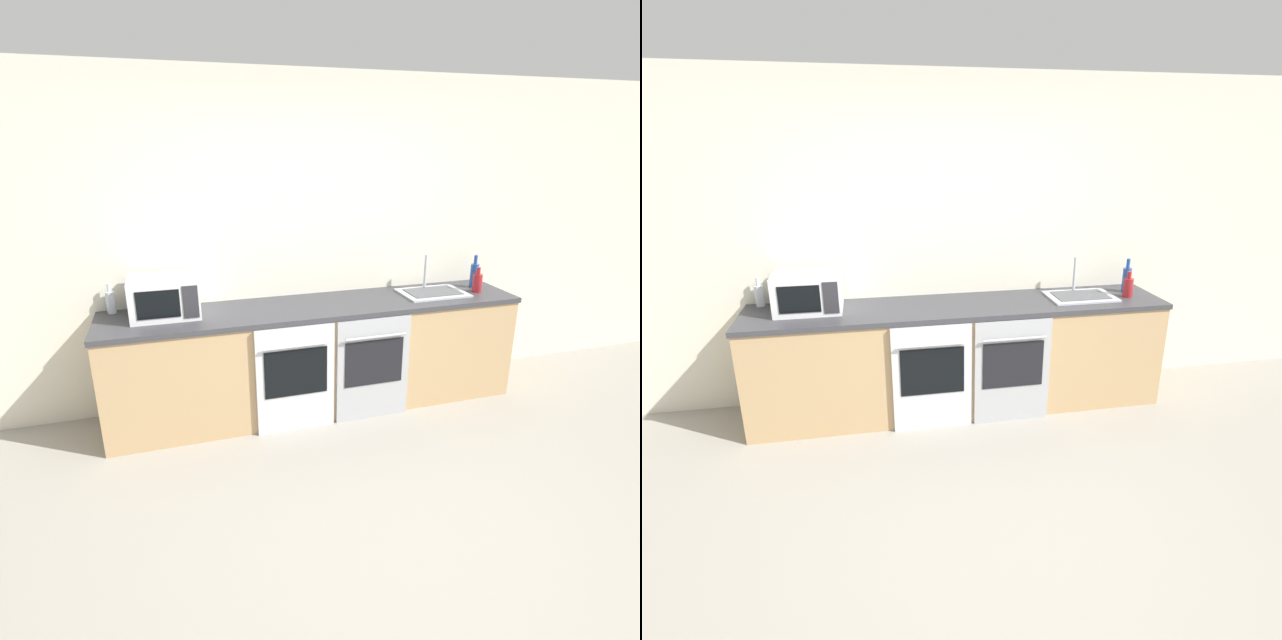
{
  "view_description": "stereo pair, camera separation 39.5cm",
  "coord_description": "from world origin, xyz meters",
  "views": [
    {
      "loc": [
        -1.07,
        -1.92,
        2.07
      ],
      "look_at": [
        0.02,
        1.64,
        0.75
      ],
      "focal_mm": 28.0,
      "sensor_mm": 36.0,
      "label": 1
    },
    {
      "loc": [
        -0.68,
        -2.02,
        2.07
      ],
      "look_at": [
        0.02,
        1.64,
        0.75
      ],
      "focal_mm": 28.0,
      "sensor_mm": 36.0,
      "label": 2
    }
  ],
  "objects": [
    {
      "name": "oven_right",
      "position": [
        0.35,
        1.32,
        0.43
      ],
      "size": [
        0.59,
        0.06,
        0.84
      ],
      "color": "#A8AAAF",
      "rests_on": "ground_plane"
    },
    {
      "name": "wall_back",
      "position": [
        0.0,
        1.99,
        1.3
      ],
      "size": [
        10.0,
        0.06,
        2.6
      ],
      "color": "silver",
      "rests_on": "ground_plane"
    },
    {
      "name": "sink",
      "position": [
        1.01,
        1.65,
        0.9
      ],
      "size": [
        0.54,
        0.38,
        0.3
      ],
      "color": "#B7BABF",
      "rests_on": "counter_back"
    },
    {
      "name": "microwave",
      "position": [
        -1.14,
        1.71,
        1.03
      ],
      "size": [
        0.49,
        0.38,
        0.29
      ],
      "color": "silver",
      "rests_on": "counter_back"
    },
    {
      "name": "counter_back",
      "position": [
        0.0,
        1.64,
        0.44
      ],
      "size": [
        3.29,
        0.65,
        0.88
      ],
      "color": "tan",
      "rests_on": "ground_plane"
    },
    {
      "name": "bottle_blue",
      "position": [
        1.45,
        1.73,
        0.99
      ],
      "size": [
        0.07,
        0.07,
        0.28
      ],
      "color": "#234793",
      "rests_on": "counter_back"
    },
    {
      "name": "bottle_clear",
      "position": [
        -1.52,
        1.89,
        0.97
      ],
      "size": [
        0.07,
        0.07,
        0.23
      ],
      "color": "silver",
      "rests_on": "counter_back"
    },
    {
      "name": "ground_plane",
      "position": [
        0.0,
        0.0,
        0.0
      ],
      "size": [
        16.0,
        16.0,
        0.0
      ],
      "primitive_type": "plane",
      "color": "gray"
    },
    {
      "name": "bottle_red",
      "position": [
        1.39,
        1.59,
        0.96
      ],
      "size": [
        0.08,
        0.08,
        0.21
      ],
      "color": "maroon",
      "rests_on": "counter_back"
    },
    {
      "name": "oven_left",
      "position": [
        -0.27,
        1.32,
        0.43
      ],
      "size": [
        0.59,
        0.06,
        0.84
      ],
      "color": "silver",
      "rests_on": "ground_plane"
    }
  ]
}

